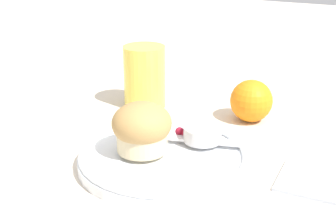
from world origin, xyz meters
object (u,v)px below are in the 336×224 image
(butter_knife, at_px, (185,138))
(juice_glass, at_px, (144,77))
(muffin, at_px, (143,127))
(orange_fruit, at_px, (251,101))

(butter_knife, relative_size, juice_glass, 1.53)
(muffin, bearing_deg, orange_fruit, 66.24)
(orange_fruit, height_order, juice_glass, juice_glass)
(orange_fruit, bearing_deg, juice_glass, -175.47)
(muffin, bearing_deg, juice_glass, 117.75)
(orange_fruit, bearing_deg, muffin, -113.76)
(butter_knife, bearing_deg, muffin, -140.21)
(orange_fruit, bearing_deg, butter_knife, -108.36)
(butter_knife, height_order, orange_fruit, orange_fruit)
(muffin, relative_size, butter_knife, 0.48)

